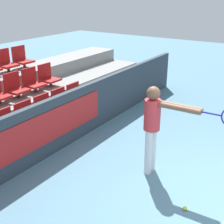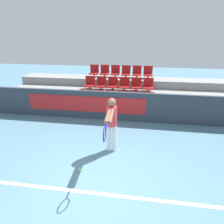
% 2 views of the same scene
% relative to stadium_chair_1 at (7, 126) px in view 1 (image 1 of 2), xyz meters
% --- Properties ---
extents(barrier_wall, '(10.28, 0.14, 1.14)m').
position_rel_stadium_chair_1_xyz_m(barrier_wall, '(0.76, -0.67, -0.04)').
color(barrier_wall, '#2D3842').
rests_on(barrier_wall, ground).
extents(bleacher_tier_front, '(9.88, 0.93, 0.36)m').
position_rel_stadium_chair_1_xyz_m(bleacher_tier_front, '(0.80, -0.12, -0.43)').
color(bleacher_tier_front, gray).
rests_on(bleacher_tier_front, ground).
extents(bleacher_tier_middle, '(9.88, 0.93, 0.72)m').
position_rel_stadium_chair_1_xyz_m(bleacher_tier_middle, '(0.80, 0.80, -0.25)').
color(bleacher_tier_middle, gray).
rests_on(bleacher_tier_middle, ground).
extents(stadium_chair_1, '(0.43, 0.41, 0.57)m').
position_rel_stadium_chair_1_xyz_m(stadium_chair_1, '(0.00, 0.00, 0.00)').
color(stadium_chair_1, '#333333').
rests_on(stadium_chair_1, bleacher_tier_front).
extents(stadium_chair_2, '(0.43, 0.41, 0.57)m').
position_rel_stadium_chair_1_xyz_m(stadium_chair_2, '(0.53, 0.00, 0.00)').
color(stadium_chair_2, '#333333').
rests_on(stadium_chair_2, bleacher_tier_front).
extents(stadium_chair_3, '(0.43, 0.41, 0.57)m').
position_rel_stadium_chair_1_xyz_m(stadium_chair_3, '(1.06, 0.00, 0.00)').
color(stadium_chair_3, '#333333').
rests_on(stadium_chair_3, bleacher_tier_front).
extents(stadium_chair_4, '(0.43, 0.41, 0.57)m').
position_rel_stadium_chair_1_xyz_m(stadium_chair_4, '(1.59, 0.00, 0.00)').
color(stadium_chair_4, '#333333').
rests_on(stadium_chair_4, bleacher_tier_front).
extents(stadium_chair_5, '(0.43, 0.41, 0.57)m').
position_rel_stadium_chair_1_xyz_m(stadium_chair_5, '(2.12, 0.00, 0.00)').
color(stadium_chair_5, '#333333').
rests_on(stadium_chair_5, bleacher_tier_front).
extents(stadium_chair_9, '(0.43, 0.41, 0.57)m').
position_rel_stadium_chair_1_xyz_m(stadium_chair_9, '(1.06, 0.93, 0.36)').
color(stadium_chair_9, '#333333').
rests_on(stadium_chair_9, bleacher_tier_middle).
extents(stadium_chair_10, '(0.43, 0.41, 0.57)m').
position_rel_stadium_chair_1_xyz_m(stadium_chair_10, '(1.59, 0.93, 0.36)').
color(stadium_chair_10, '#333333').
rests_on(stadium_chair_10, bleacher_tier_middle).
extents(stadium_chair_11, '(0.43, 0.41, 0.57)m').
position_rel_stadium_chair_1_xyz_m(stadium_chair_11, '(2.12, 0.93, 0.36)').
color(stadium_chair_11, '#333333').
rests_on(stadium_chair_11, bleacher_tier_middle).
extents(stadium_chair_16, '(0.43, 0.41, 0.57)m').
position_rel_stadium_chair_1_xyz_m(stadium_chair_16, '(1.59, 1.85, 0.72)').
color(stadium_chair_16, '#333333').
rests_on(stadium_chair_16, bleacher_tier_back).
extents(stadium_chair_17, '(0.43, 0.41, 0.57)m').
position_rel_stadium_chair_1_xyz_m(stadium_chair_17, '(2.12, 1.85, 0.72)').
color(stadium_chair_17, '#333333').
rests_on(stadium_chair_17, bleacher_tier_back).
extents(tennis_player, '(0.29, 1.57, 1.61)m').
position_rel_stadium_chair_1_xyz_m(tennis_player, '(0.98, -2.71, 0.37)').
color(tennis_player, silver).
rests_on(tennis_player, ground).
extents(tennis_ball, '(0.07, 0.07, 0.07)m').
position_rel_stadium_chair_1_xyz_m(tennis_ball, '(0.31, -3.56, -0.58)').
color(tennis_ball, '#CCDB33').
rests_on(tennis_ball, ground).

